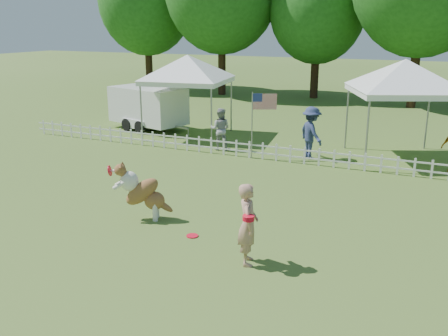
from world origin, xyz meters
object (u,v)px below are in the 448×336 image
Objects in this scene: handler at (248,224)px; canopy_tent_right at (401,111)px; spectator_b at (311,133)px; flag_pole at (252,126)px; canopy_tent_left at (188,97)px; cargo_trailer at (148,108)px; spectator_a at (220,129)px; dog at (143,192)px; frisbee_on_turf at (192,236)px.

canopy_tent_right is at bearing -34.20° from handler.
spectator_b is at bearing -179.91° from canopy_tent_right.
canopy_tent_left is at bearing 123.44° from flag_pole.
cargo_trailer is at bearing 17.49° from handler.
cargo_trailer is at bearing -38.89° from spectator_a.
spectator_b is (5.65, -1.46, -0.73)m from canopy_tent_left.
handler is at bearing -64.67° from canopy_tent_left.
cargo_trailer is 2.36× the size of spectator_b.
dog is at bearing 86.02° from spectator_a.
spectator_a is at bearing 169.48° from canopy_tent_right.
spectator_b reaches higher than frisbee_on_turf.
handler is at bearing 104.40° from spectator_a.
spectator_a is (-2.79, 7.49, 0.77)m from frisbee_on_turf.
dog is 0.76× the size of spectator_b.
dog is (-3.16, 1.11, -0.13)m from handler.
frisbee_on_turf is 7.03m from flag_pole.
canopy_tent_left reaches higher than cargo_trailer.
handler is at bearing 141.67° from spectator_b.
dog is 0.89× the size of spectator_a.
cargo_trailer is at bearing 127.32° from frisbee_on_turf.
frisbee_on_turf is 0.11× the size of flag_pole.
canopy_tent_right is 2.14× the size of spectator_a.
handler is 11.88m from canopy_tent_left.
spectator_a is (4.54, -2.12, -0.17)m from cargo_trailer.
canopy_tent_right reaches higher than spectator_b.
canopy_tent_left reaches higher than flag_pole.
cargo_trailer is 6.68m from flag_pole.
spectator_a is at bearing -45.10° from canopy_tent_left.
canopy_tent_right is at bearing -1.13° from flag_pole.
frisbee_on_turf is at bearing -134.20° from canopy_tent_right.
canopy_tent_left reaches higher than handler.
spectator_b is at bearing 50.01° from dog.
handler is 0.90× the size of spectator_b.
spectator_b is at bearing -23.21° from canopy_tent_left.
canopy_tent_right is 6.42m from spectator_a.
spectator_b is at bearing -0.37° from flag_pole.
canopy_tent_right is at bearing 68.97° from frisbee_on_turf.
canopy_tent_left is 0.98× the size of canopy_tent_right.
spectator_b reaches higher than spectator_a.
canopy_tent_left is 1.41× the size of flag_pole.
dog is at bearing -117.57° from flag_pole.
spectator_b is (-0.98, 8.36, 0.09)m from handler.
spectator_a is at bearing 76.62° from dog.
canopy_tent_left is (-5.03, 9.15, 1.63)m from frisbee_on_turf.
canopy_tent_right reaches higher than canopy_tent_left.
canopy_tent_right is (3.42, 8.88, 1.67)m from frisbee_on_turf.
dog is 1.76m from frisbee_on_turf.
canopy_tent_left is (-6.63, 9.82, 0.82)m from handler.
canopy_tent_left is at bearing 118.81° from frisbee_on_turf.
canopy_tent_left reaches higher than spectator_b.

